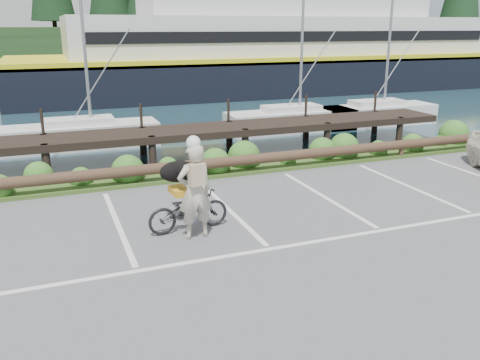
% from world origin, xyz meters
% --- Properties ---
extents(ground, '(72.00, 72.00, 0.00)m').
position_xyz_m(ground, '(0.00, 0.00, 0.00)').
color(ground, '#525255').
extents(harbor_backdrop, '(170.00, 160.00, 30.00)m').
position_xyz_m(harbor_backdrop, '(0.40, 78.42, -0.00)').
color(harbor_backdrop, '#18313B').
rests_on(harbor_backdrop, ground).
extents(vegetation_strip, '(34.00, 1.60, 0.10)m').
position_xyz_m(vegetation_strip, '(0.00, 5.30, 0.05)').
color(vegetation_strip, '#3D5B21').
rests_on(vegetation_strip, ground).
extents(log_rail, '(32.00, 0.30, 0.60)m').
position_xyz_m(log_rail, '(0.00, 4.60, 0.00)').
color(log_rail, '#443021').
rests_on(log_rail, ground).
extents(bicycle, '(1.81, 0.77, 0.93)m').
position_xyz_m(bicycle, '(-1.22, 1.12, 0.46)').
color(bicycle, black).
rests_on(bicycle, ground).
extents(cyclist, '(0.76, 0.54, 1.98)m').
position_xyz_m(cyclist, '(-1.19, 0.71, 0.99)').
color(cyclist, '#B9B19D').
rests_on(cyclist, ground).
extents(dog, '(0.47, 0.85, 0.47)m').
position_xyz_m(dog, '(-1.27, 1.68, 1.16)').
color(dog, black).
rests_on(dog, bicycle).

